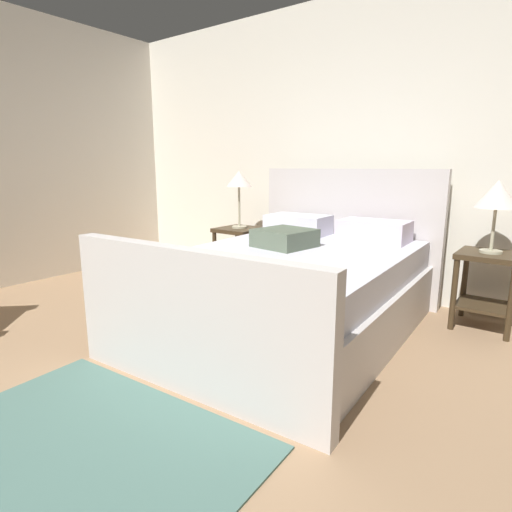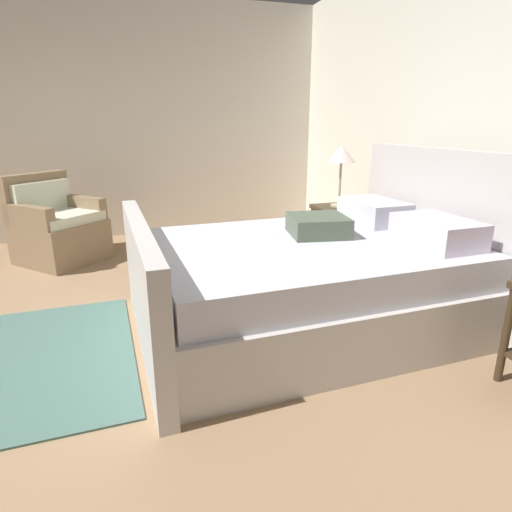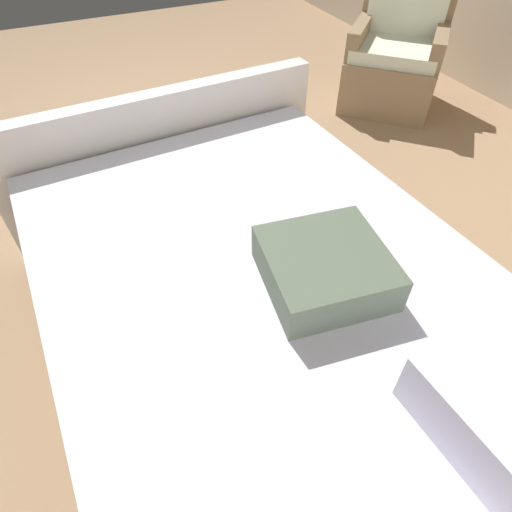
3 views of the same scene
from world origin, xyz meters
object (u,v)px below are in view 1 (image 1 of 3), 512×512
Objects in this scene: nightstand_left at (240,246)px; table_lamp_left at (239,181)px; nightstand_right at (487,278)px; table_lamp_right at (497,196)px; bed at (294,285)px.

table_lamp_left reaches higher than nightstand_left.
table_lamp_right reaches higher than nightstand_right.
nightstand_right is 2.36m from nightstand_left.
nightstand_right is at bearing 37.63° from bed.
nightstand_right is at bearing -116.57° from table_lamp_right.
table_lamp_left is (-2.36, -0.12, 0.69)m from nightstand_right.
bed is 1.60m from table_lamp_left.
bed reaches higher than table_lamp_left.
bed is 1.64m from table_lamp_right.
nightstand_right is (1.18, 0.91, 0.05)m from bed.
table_lamp_right is 0.92× the size of table_lamp_left.
bed is 1.50m from nightstand_right.
table_lamp_left is at bearing -177.16° from nightstand_right.
table_lamp_right is 2.45m from nightstand_left.
table_lamp_right is 0.91× the size of nightstand_left.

